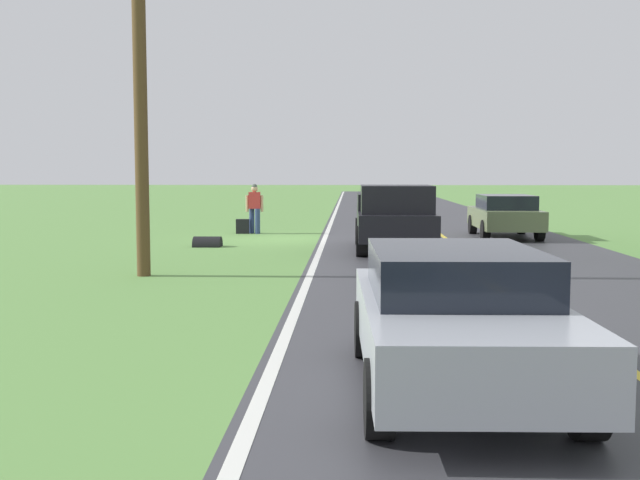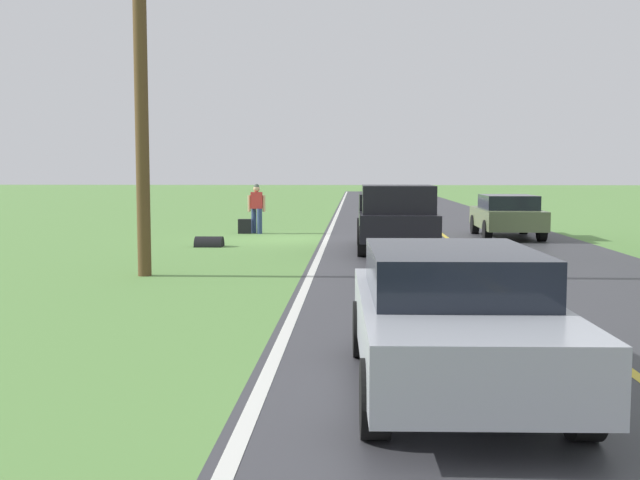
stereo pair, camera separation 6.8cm
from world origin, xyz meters
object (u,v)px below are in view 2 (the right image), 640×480
object	(u,v)px
hitchhiker_walking	(257,206)
pickup_truck_passing	(396,216)
sedan_ahead_same_lane	(453,315)
utility_pole_roadside	(141,88)
suitcase_carried	(245,226)
sedan_near_oncoming	(507,215)

from	to	relation	value
hitchhiker_walking	pickup_truck_passing	world-z (taller)	pickup_truck_passing
sedan_ahead_same_lane	pickup_truck_passing	bearing A→B (deg)	-90.54
hitchhiker_walking	utility_pole_roadside	size ratio (longest dim) A/B	0.22
hitchhiker_walking	suitcase_carried	distance (m)	0.84
hitchhiker_walking	sedan_ahead_same_lane	size ratio (longest dim) A/B	0.39
suitcase_carried	pickup_truck_passing	distance (m)	7.67
suitcase_carried	hitchhiker_walking	bearing A→B (deg)	100.86
pickup_truck_passing	hitchhiker_walking	bearing A→B (deg)	-52.04
sedan_near_oncoming	utility_pole_roadside	xyz separation A→B (m)	(9.43, 9.88, 3.15)
hitchhiker_walking	suitcase_carried	size ratio (longest dim) A/B	3.40
utility_pole_roadside	suitcase_carried	bearing A→B (deg)	-92.71
suitcase_carried	sedan_near_oncoming	xyz separation A→B (m)	(-8.90, 1.17, 0.50)
sedan_ahead_same_lane	utility_pole_roadside	world-z (taller)	utility_pole_roadside
pickup_truck_passing	sedan_ahead_same_lane	bearing A→B (deg)	89.46
suitcase_carried	sedan_ahead_same_lane	distance (m)	19.93
hitchhiker_walking	sedan_ahead_same_lane	world-z (taller)	hitchhiker_walking
pickup_truck_passing	utility_pole_roadside	size ratio (longest dim) A/B	0.69
suitcase_carried	sedan_near_oncoming	size ratio (longest dim) A/B	0.12
pickup_truck_passing	sedan_near_oncoming	world-z (taller)	pickup_truck_passing
sedan_ahead_same_lane	utility_pole_roadside	bearing A→B (deg)	-56.86
suitcase_carried	sedan_ahead_same_lane	size ratio (longest dim) A/B	0.12
suitcase_carried	pickup_truck_passing	world-z (taller)	pickup_truck_passing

